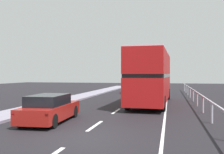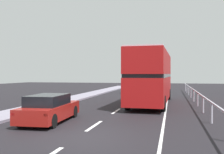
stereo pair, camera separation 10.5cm
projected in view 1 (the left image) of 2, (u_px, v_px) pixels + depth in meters
name	position (u px, v px, depth m)	size (l,w,h in m)	color
ground_plane	(81.00, 137.00, 10.19)	(75.19, 120.00, 0.10)	black
lane_paint_markings	(147.00, 109.00, 17.75)	(3.24, 46.00, 0.01)	silver
bridge_side_railing	(200.00, 97.00, 17.82)	(0.10, 42.00, 1.04)	#B7B1C1
double_decker_bus_red	(151.00, 76.00, 20.92)	(2.91, 11.20, 4.16)	#AF1414
hatchback_car_near	(50.00, 109.00, 13.05)	(1.93, 4.48, 1.37)	maroon
sedan_car_ahead	(131.00, 87.00, 33.56)	(1.93, 4.46, 1.41)	black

